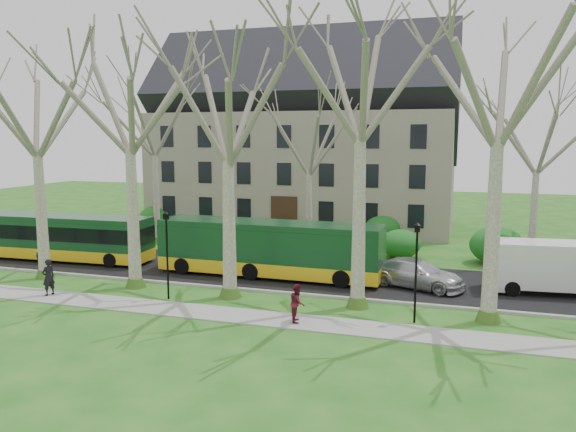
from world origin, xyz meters
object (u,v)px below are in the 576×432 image
object	(u,v)px
bus_lead	(62,237)
sedan	(417,274)
van_a	(550,268)
pedestrian_a	(48,277)
bus_follow	(269,248)
pedestrian_b	(297,303)

from	to	relation	value
bus_lead	sedan	distance (m)	22.52
bus_lead	van_a	size ratio (longest dim) A/B	1.98
bus_lead	pedestrian_a	size ratio (longest dim) A/B	6.47
bus_follow	van_a	bearing A→B (deg)	4.48
van_a	pedestrian_a	size ratio (longest dim) A/B	3.26
bus_lead	pedestrian_a	world-z (taller)	bus_lead
pedestrian_b	bus_lead	bearing A→B (deg)	53.13
van_a	pedestrian_b	bearing A→B (deg)	-149.23
bus_follow	pedestrian_a	world-z (taller)	bus_follow
pedestrian_a	pedestrian_b	world-z (taller)	pedestrian_a
bus_lead	pedestrian_b	bearing A→B (deg)	-24.32
bus_lead	van_a	distance (m)	29.08
sedan	van_a	distance (m)	6.65
pedestrian_a	pedestrian_b	bearing A→B (deg)	106.69
bus_lead	pedestrian_a	distance (m)	8.63
bus_lead	pedestrian_b	size ratio (longest dim) A/B	7.16
bus_lead	sedan	bearing A→B (deg)	-2.41
sedan	van_a	bearing A→B (deg)	-64.12
van_a	pedestrian_b	world-z (taller)	van_a
bus_follow	pedestrian_a	bearing A→B (deg)	-141.86
pedestrian_a	sedan	bearing A→B (deg)	129.33
pedestrian_b	van_a	bearing A→B (deg)	-68.42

